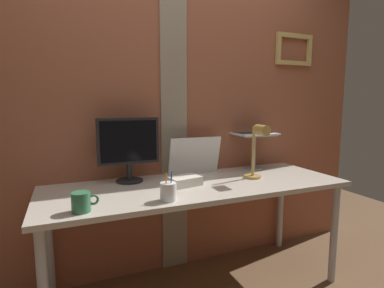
# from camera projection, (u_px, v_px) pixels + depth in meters

# --- Properties ---
(ground_plane) EXTENTS (6.00, 6.00, 0.00)m
(ground_plane) POSITION_uv_depth(u_px,v_px,m) (185.00, 288.00, 2.09)
(ground_plane) COLOR brown
(brick_wall_back) EXTENTS (3.47, 0.16, 2.57)m
(brick_wall_back) POSITION_uv_depth(u_px,v_px,m) (166.00, 100.00, 2.26)
(brick_wall_back) COLOR #9E563D
(brick_wall_back) RESTS_ON ground_plane
(desk) EXTENTS (1.96, 0.70, 0.74)m
(desk) POSITION_uv_depth(u_px,v_px,m) (198.00, 194.00, 2.00)
(desk) COLOR beige
(desk) RESTS_ON ground_plane
(monitor) EXTENTS (0.40, 0.18, 0.43)m
(monitor) POSITION_uv_depth(u_px,v_px,m) (129.00, 145.00, 2.01)
(monitor) COLOR black
(monitor) RESTS_ON desk
(laptop_stand) EXTENTS (0.28, 0.22, 0.28)m
(laptop_stand) POSITION_uv_depth(u_px,v_px,m) (254.00, 146.00, 2.39)
(laptop_stand) COLOR gray
(laptop_stand) RESTS_ON desk
(laptop) EXTENTS (0.32, 0.31, 0.21)m
(laptop) POSITION_uv_depth(u_px,v_px,m) (249.00, 127.00, 2.44)
(laptop) COLOR white
(laptop) RESTS_ON laptop_stand
(whiteboard_panel) EXTENTS (0.40, 0.08, 0.28)m
(whiteboard_panel) POSITION_uv_depth(u_px,v_px,m) (195.00, 156.00, 2.24)
(whiteboard_panel) COLOR white
(whiteboard_panel) RESTS_ON desk
(desk_lamp) EXTENTS (0.12, 0.20, 0.38)m
(desk_lamp) POSITION_uv_depth(u_px,v_px,m) (258.00, 146.00, 2.07)
(desk_lamp) COLOR tan
(desk_lamp) RESTS_ON desk
(pen_cup) EXTENTS (0.09, 0.09, 0.16)m
(pen_cup) POSITION_uv_depth(u_px,v_px,m) (168.00, 191.00, 1.64)
(pen_cup) COLOR white
(pen_cup) RESTS_ON desk
(coffee_mug) EXTENTS (0.13, 0.09, 0.10)m
(coffee_mug) POSITION_uv_depth(u_px,v_px,m) (82.00, 202.00, 1.47)
(coffee_mug) COLOR #33724C
(coffee_mug) RESTS_ON desk
(paper_clutter_stack) EXTENTS (0.22, 0.18, 0.06)m
(paper_clutter_stack) POSITION_uv_depth(u_px,v_px,m) (184.00, 181.00, 1.95)
(paper_clutter_stack) COLOR silver
(paper_clutter_stack) RESTS_ON desk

